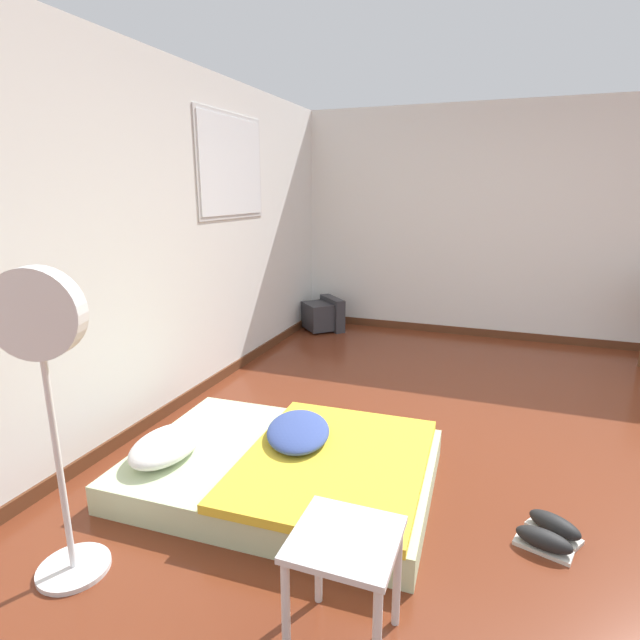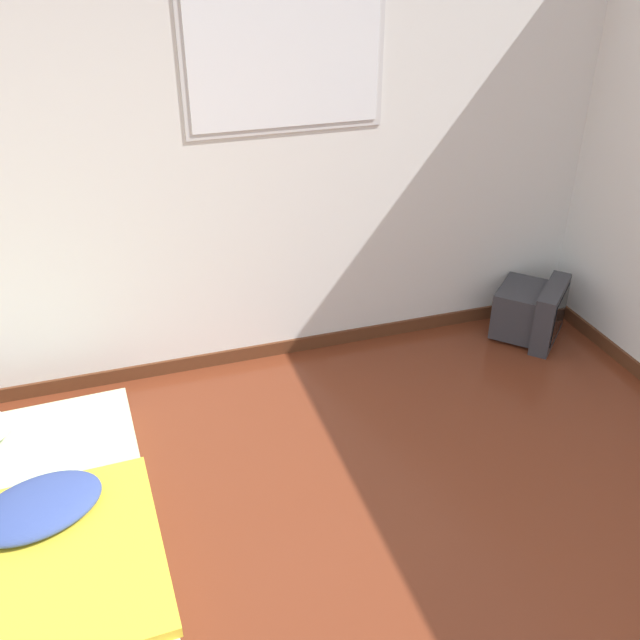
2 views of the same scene
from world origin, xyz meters
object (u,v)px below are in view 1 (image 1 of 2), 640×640
crt_tv (324,315)px  mattress_bed (284,464)px  sneaker_pair (549,533)px  standing_fan (44,365)px  side_stool (345,558)px

crt_tv → mattress_bed: bearing=-164.0°
sneaker_pair → standing_fan: 2.43m
sneaker_pair → mattress_bed: bearing=89.0°
crt_tv → side_stool: side_stool is taller
standing_fan → crt_tv: bearing=4.4°
mattress_bed → crt_tv: size_ratio=2.96×
side_stool → standing_fan: standing_fan is taller
side_stool → standing_fan: size_ratio=0.35×
sneaker_pair → standing_fan: bearing=115.2°
sneaker_pair → crt_tv: bearing=36.0°
crt_tv → standing_fan: standing_fan is taller
mattress_bed → sneaker_pair: mattress_bed is taller
side_stool → standing_fan: 1.40m
mattress_bed → sneaker_pair: 1.43m
sneaker_pair → side_stool: bearing=139.2°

